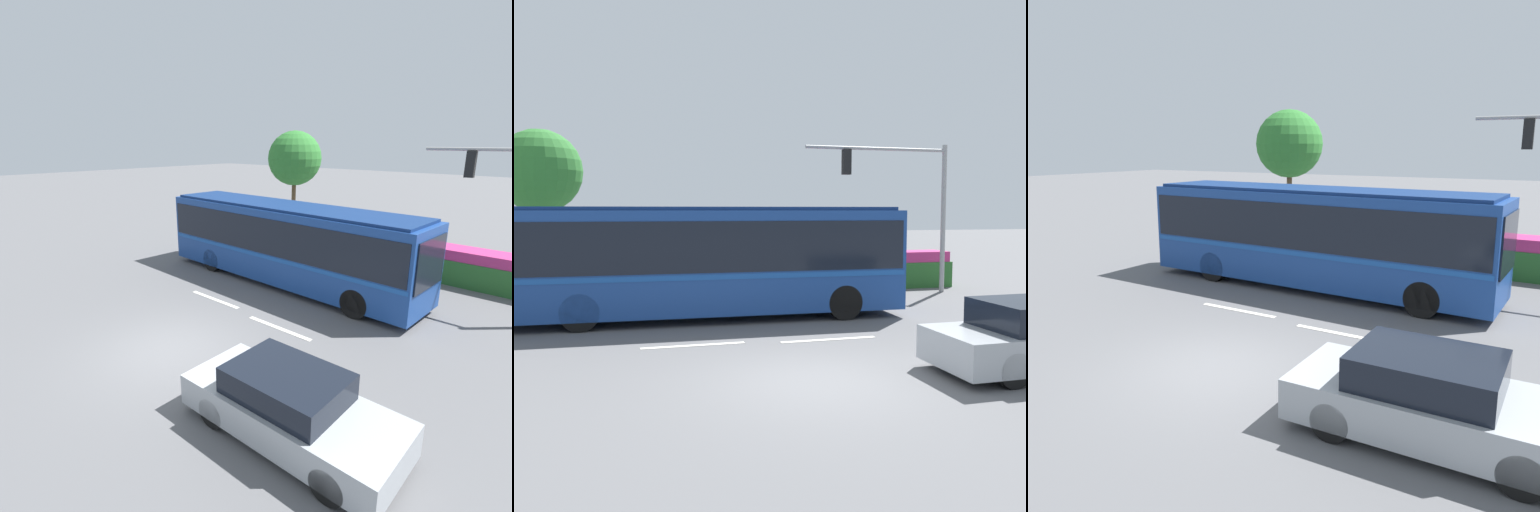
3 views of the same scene
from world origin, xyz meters
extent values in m
plane|color=#5B5B5E|center=(0.00, 0.00, 0.00)|extent=(140.00, 140.00, 0.00)
cube|color=navy|center=(-1.11, 6.56, 1.68)|extent=(11.49, 2.83, 2.86)
cube|color=black|center=(-1.11, 6.56, 2.14)|extent=(11.26, 2.86, 1.37)
cube|color=#194C9E|center=(-1.11, 6.56, 1.34)|extent=(11.37, 2.86, 0.14)
cube|color=black|center=(4.61, 6.37, 2.02)|extent=(0.13, 2.09, 1.60)
cube|color=navy|center=(-1.11, 6.56, 3.16)|extent=(11.02, 2.62, 0.10)
cylinder|color=black|center=(2.80, 7.51, 0.50)|extent=(1.01, 0.33, 1.00)
cylinder|color=black|center=(2.73, 5.35, 0.50)|extent=(1.01, 0.33, 1.00)
cylinder|color=black|center=(-4.38, 7.75, 0.50)|extent=(1.01, 0.33, 1.00)
cylinder|color=black|center=(-4.45, 5.59, 0.50)|extent=(1.01, 0.33, 1.00)
cube|color=#9EA3A8|center=(4.50, -0.42, 0.51)|extent=(4.45, 1.91, 0.67)
cube|color=black|center=(4.39, -0.42, 1.12)|extent=(2.23, 1.66, 0.53)
cylinder|color=black|center=(5.86, 0.42, 0.32)|extent=(0.65, 0.23, 0.65)
cylinder|color=black|center=(5.89, -1.22, 0.32)|extent=(0.65, 0.23, 0.65)
cylinder|color=black|center=(3.17, 0.38, 0.32)|extent=(0.65, 0.23, 0.65)
cylinder|color=black|center=(3.19, -1.26, 0.32)|extent=(0.65, 0.23, 0.65)
cube|color=black|center=(4.51, 9.57, 4.84)|extent=(0.30, 0.22, 0.90)
cylinder|color=red|center=(4.51, 9.69, 5.14)|extent=(0.18, 0.02, 0.18)
cylinder|color=yellow|center=(4.51, 9.69, 4.84)|extent=(0.18, 0.02, 0.18)
cylinder|color=green|center=(4.51, 9.69, 4.54)|extent=(0.18, 0.02, 0.18)
cube|color=#286028|center=(4.55, 11.30, 0.51)|extent=(10.13, 1.31, 1.03)
cube|color=#B22D6B|center=(4.55, 11.30, 1.24)|extent=(9.93, 1.25, 0.41)
cylinder|color=brown|center=(-6.34, 14.00, 1.73)|extent=(0.26, 0.26, 3.46)
sphere|color=#2D752D|center=(-6.34, 14.00, 4.62)|extent=(3.21, 3.21, 3.21)
cube|color=silver|center=(1.40, 3.07, 0.01)|extent=(2.40, 0.16, 0.01)
cube|color=silver|center=(-1.83, 3.31, 0.01)|extent=(2.40, 0.16, 0.01)
camera|label=1|loc=(8.45, -5.77, 5.59)|focal=27.98mm
camera|label=2|loc=(-3.44, -9.57, 3.12)|focal=39.86mm
camera|label=3|loc=(6.23, -7.86, 4.46)|focal=36.12mm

